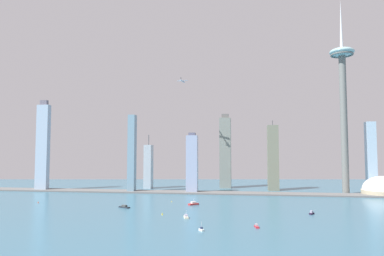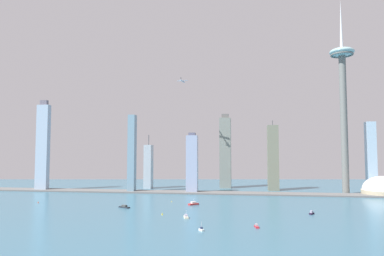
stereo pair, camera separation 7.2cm
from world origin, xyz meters
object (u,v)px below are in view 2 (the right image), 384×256
Objects in this scene: skyscraper_1 at (192,163)px; channel_buoy_2 at (172,201)px; skyscraper_2 at (371,157)px; skyscraper_4 at (43,147)px; boat_7 at (312,213)px; boat_1 at (124,207)px; channel_buoy_0 at (162,214)px; stadium_dome at (383,190)px; boat_2 at (257,226)px; boat_0 at (201,229)px; channel_buoy_1 at (38,202)px; skyscraper_3 at (273,158)px; skyscraper_0 at (225,152)px; observation_tower at (343,86)px; skyscraper_5 at (132,153)px; boat_4 at (186,217)px; skyscraper_6 at (148,167)px; airplane at (183,81)px.

channel_buoy_2 is (-14.12, -124.72, -55.42)m from skyscraper_1.
skyscraper_2 is 90.15× the size of channel_buoy_2.
skyscraper_4 is 540.11m from boat_7.
boat_1 is 6.25× the size of channel_buoy_0.
boat_2 is at bearing -127.51° from stadium_dome.
boat_0 is 3.49× the size of channel_buoy_1.
channel_buoy_1 is at bearing -147.93° from skyscraper_3.
skyscraper_4 is (-468.36, -71.77, 22.86)m from skyscraper_3.
boat_7 is at bearing -48.37° from skyscraper_1.
channel_buoy_0 is (-350.94, -252.97, -7.07)m from stadium_dome.
observation_tower is at bearing -18.40° from skyscraper_0.
boat_2 is at bearing -21.31° from channel_buoy_1.
skyscraper_3 is 350.33m from boat_1.
boat_1 is at bearing -109.46° from skyscraper_1.
skyscraper_1 reaches higher than channel_buoy_0.
skyscraper_4 is 490.88m from boat_0.
boat_2 is (230.67, -288.10, -74.49)m from skyscraper_5.
skyscraper_2 is (287.14, -40.80, -9.38)m from skyscraper_0.
skyscraper_0 is 365.68m from boat_4.
observation_tower is 32.28× the size of boat_2.
skyscraper_2 is at bearing 2.59° from boat_7.
skyscraper_0 is at bearing 177.13° from boat_2.
skyscraper_2 is 452.07m from skyscraper_6.
skyscraper_2 is at bearing 136.11° from boat_2.
channel_buoy_2 is (-360.08, -185.39, -68.11)m from skyscraper_2.
skyscraper_1 is 44.27× the size of channel_buoy_1.
boat_4 is 4.62× the size of channel_buoy_0.
skyscraper_5 is (-464.81, -67.05, 6.91)m from skyscraper_2.
skyscraper_2 is 0.91× the size of skyscraper_5.
stadium_dome is 389.21m from boat_2.
boat_7 is (124.54, -307.75, -76.61)m from skyscraper_0.
channel_buoy_2 is at bearing -96.46° from skyscraper_1.
observation_tower reaches higher than boat_4.
skyscraper_6 is 8.48× the size of boat_4.
boat_2 is at bearing -51.32° from skyscraper_5.
boat_4 is (340.55, -250.41, -87.93)m from skyscraper_4.
skyscraper_2 reaches higher than channel_buoy_1.
airplane is at bearing 75.50° from boat_7.
skyscraper_0 is 391.17m from channel_buoy_1.
skyscraper_3 is at bearing 162.16° from boat_2.
skyscraper_4 is at bearing -179.15° from skyscraper_1.
boat_1 is (-67.88, -192.11, -54.75)m from skyscraper_1.
skyscraper_1 is at bearing 37.81° from channel_buoy_1.
channel_buoy_2 is at bearing -166.25° from airplane.
skyscraper_6 is 424.18m from boat_2.
observation_tower is 430.85m from boat_4.
airplane is at bearing 179.60° from observation_tower.
skyscraper_4 is 70.88× the size of channel_buoy_1.
skyscraper_5 is at bearing 169.28° from boat_0.
skyscraper_0 is 182.97m from airplane.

